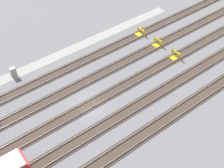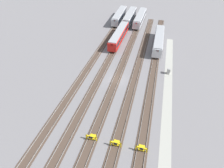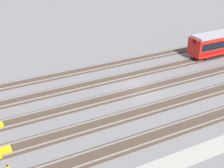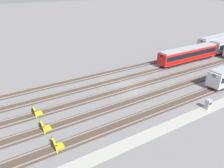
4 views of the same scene
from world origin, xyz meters
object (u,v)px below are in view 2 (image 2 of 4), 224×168
subway_car_front_row_leftmost (119,36)px  subway_car_front_row_left_inner (159,40)px  subway_car_front_row_rightmost (140,18)px  bumper_stop_nearest_track (142,148)px  subway_car_front_row_right_inner (119,16)px  subway_car_front_row_centre (130,17)px  bumper_stop_middle_track (92,137)px  electrical_cabinet (169,71)px  bumper_stop_near_inner_track (116,143)px

subway_car_front_row_leftmost → subway_car_front_row_left_inner: (0.00, -13.17, 0.00)m
subway_car_front_row_rightmost → bumper_stop_nearest_track: size_ratio=9.01×
subway_car_front_row_right_inner → subway_car_front_row_centre: bearing=-91.2°
subway_car_front_row_right_inner → bumper_stop_nearest_track: size_ratio=9.02×
subway_car_front_row_leftmost → bumper_stop_middle_track: subway_car_front_row_leftmost is taller
subway_car_front_row_right_inner → bumper_stop_middle_track: (-57.65, -8.80, -1.53)m
subway_car_front_row_left_inner → electrical_cabinet: size_ratio=11.27×
subway_car_front_row_rightmost → bumper_stop_nearest_track: (-57.10, -8.73, -1.53)m
bumper_stop_nearest_track → bumper_stop_middle_track: 8.77m
bumper_stop_near_inner_track → bumper_stop_middle_track: same height
subway_car_front_row_left_inner → bumper_stop_nearest_track: (-38.30, 0.05, -1.53)m
bumper_stop_nearest_track → electrical_cabinet: electrical_cabinet is taller
subway_car_front_row_leftmost → electrical_cabinet: (-14.87, -16.91, -1.24)m
subway_car_front_row_right_inner → electrical_cabinet: 40.20m
subway_car_front_row_right_inner → subway_car_front_row_rightmost: (-0.37, -8.84, 0.00)m
subway_car_front_row_left_inner → electrical_cabinet: bearing=-165.9°
subway_car_front_row_right_inner → electrical_cabinet: size_ratio=11.29×
subway_car_front_row_rightmost → bumper_stop_middle_track: bearing=180.0°
bumper_stop_middle_track → electrical_cabinet: size_ratio=1.25×
subway_car_front_row_left_inner → bumper_stop_near_inner_track: size_ratio=9.00×
subway_car_front_row_left_inner → subway_car_front_row_centre: same height
subway_car_front_row_centre → electrical_cabinet: size_ratio=11.26×
subway_car_front_row_left_inner → subway_car_front_row_centre: 23.18m
subway_car_front_row_centre → bumper_stop_nearest_track: (-57.37, -13.14, -1.53)m
subway_car_front_row_right_inner → subway_car_front_row_rightmost: 8.85m
subway_car_front_row_leftmost → subway_car_front_row_left_inner: same height
bumper_stop_nearest_track → bumper_stop_near_inner_track: size_ratio=1.00×
subway_car_front_row_centre → bumper_stop_nearest_track: size_ratio=8.99×
subway_car_front_row_left_inner → subway_car_front_row_leftmost: bearing=90.0°
subway_car_front_row_right_inner → bumper_stop_nearest_track: (-57.47, -17.57, -1.53)m
subway_car_front_row_left_inner → subway_car_front_row_rightmost: size_ratio=1.00×
subway_car_front_row_left_inner → bumper_stop_nearest_track: subway_car_front_row_left_inner is taller
subway_car_front_row_left_inner → subway_car_front_row_centre: bearing=34.7°
subway_car_front_row_rightmost → electrical_cabinet: (-33.67, -12.51, -1.24)m
subway_car_front_row_leftmost → subway_car_front_row_rightmost: (18.79, -4.40, 0.00)m
bumper_stop_nearest_track → bumper_stop_near_inner_track: same height
subway_car_front_row_left_inner → bumper_stop_nearest_track: 38.33m
bumper_stop_near_inner_track → electrical_cabinet: (23.66, -8.17, 0.29)m
subway_car_front_row_right_inner → subway_car_front_row_rightmost: size_ratio=1.00×
bumper_stop_nearest_track → bumper_stop_near_inner_track: bearing=93.0°
subway_car_front_row_left_inner → subway_car_front_row_right_inner: bearing=42.6°
subway_car_front_row_rightmost → electrical_cabinet: 35.93m
subway_car_front_row_leftmost → subway_car_front_row_right_inner: same height
bumper_stop_nearest_track → bumper_stop_near_inner_track: (-0.23, 4.39, 0.00)m
subway_car_front_row_leftmost → bumper_stop_nearest_track: bearing=-161.1°
bumper_stop_near_inner_track → bumper_stop_middle_track: bearing=89.5°
subway_car_front_row_leftmost → electrical_cabinet: size_ratio=11.27×
electrical_cabinet → bumper_stop_nearest_track: bearing=170.8°
subway_car_front_row_leftmost → subway_car_front_row_centre: 19.07m
subway_car_front_row_leftmost → subway_car_front_row_right_inner: 19.67m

